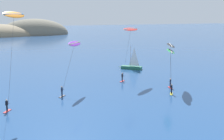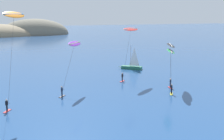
{
  "view_description": "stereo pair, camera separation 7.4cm",
  "coord_description": "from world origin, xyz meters",
  "views": [
    {
      "loc": [
        -16.58,
        -14.58,
        12.83
      ],
      "look_at": [
        -1.04,
        27.2,
        3.89
      ],
      "focal_mm": 45.0,
      "sensor_mm": 36.0,
      "label": 1
    },
    {
      "loc": [
        -16.51,
        -14.6,
        12.83
      ],
      "look_at": [
        -1.04,
        27.2,
        3.89
      ],
      "focal_mm": 45.0,
      "sensor_mm": 36.0,
      "label": 2
    }
  ],
  "objects": [
    {
      "name": "kitesurfer_purple",
      "position": [
        -6.16,
        32.29,
        7.15
      ],
      "size": [
        5.8,
        7.71,
        8.27
      ],
      "color": "#2D2D33",
      "rests_on": "ground"
    },
    {
      "name": "kitesurfer_green",
      "position": [
        9.36,
        26.41,
        6.1
      ],
      "size": [
        4.09,
        7.04,
        6.86
      ],
      "color": "yellow",
      "rests_on": "ground"
    },
    {
      "name": "sailboat_near",
      "position": [
        10.23,
        45.04,
        0.64
      ],
      "size": [
        5.05,
        4.71,
        5.7
      ],
      "color": "#23664C",
      "rests_on": "ground"
    },
    {
      "name": "headland_island",
      "position": [
        -13.87,
        168.66,
        0.0
      ],
      "size": [
        77.13,
        36.7,
        19.67
      ],
      "color": "#84755B",
      "rests_on": "ground"
    },
    {
      "name": "kitesurfer_black",
      "position": [
        10.71,
        28.61,
        6.83
      ],
      "size": [
        4.01,
        5.97,
        7.62
      ],
      "color": "red",
      "rests_on": "ground"
    },
    {
      "name": "kitesurfer_orange",
      "position": [
        -15.72,
        25.88,
        11.65
      ],
      "size": [
        4.15,
        5.27,
        13.24
      ],
      "color": "red",
      "rests_on": "ground"
    },
    {
      "name": "kitesurfer_red",
      "position": [
        6.05,
        36.06,
        9.2
      ],
      "size": [
        5.83,
        4.95,
        10.21
      ],
      "color": "red",
      "rests_on": "ground"
    }
  ]
}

